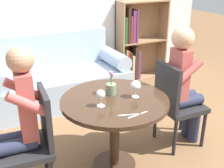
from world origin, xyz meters
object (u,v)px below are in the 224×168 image
at_px(person_right, 184,83).
at_px(flower_vase, 111,87).
at_px(chair_left, 33,140).
at_px(couch, 61,80).
at_px(wine_glass_right, 136,86).
at_px(chair_right, 175,101).
at_px(person_left, 18,123).
at_px(wine_glass_left, 101,95).
at_px(bookshelf_right, 135,44).

xyz_separation_m(person_right, flower_vase, (-0.79, 0.06, 0.09)).
bearing_deg(person_right, chair_left, 93.46).
bearing_deg(couch, wine_glass_right, -83.81).
distance_m(chair_right, person_left, 1.53).
bearing_deg(chair_left, wine_glass_left, 85.99).
height_order(chair_right, wine_glass_left, chair_right).
relative_size(chair_left, wine_glass_right, 5.92).
xyz_separation_m(chair_left, person_left, (-0.09, 0.01, 0.17)).
xyz_separation_m(chair_right, person_left, (-1.52, -0.01, 0.17)).
bearing_deg(person_left, wine_glass_left, 86.08).
bearing_deg(wine_glass_left, flower_vase, 42.81).
bearing_deg(flower_vase, bookshelf_right, 52.93).
height_order(wine_glass_right, flower_vase, flower_vase).
bearing_deg(chair_right, couch, 27.74).
bearing_deg(wine_glass_left, chair_left, 170.88).
height_order(couch, bookshelf_right, bookshelf_right).
height_order(bookshelf_right, person_left, bookshelf_right).
bearing_deg(bookshelf_right, flower_vase, -127.07).
xyz_separation_m(couch, wine_glass_left, (-0.16, -1.66, 0.49)).
relative_size(chair_right, person_right, 0.72).
distance_m(couch, person_right, 1.79).
height_order(person_right, wine_glass_right, person_right).
height_order(person_right, wine_glass_left, person_right).
relative_size(person_left, person_right, 1.00).
height_order(bookshelf_right, person_right, bookshelf_right).
bearing_deg(wine_glass_right, flower_vase, 138.75).
bearing_deg(couch, flower_vase, -89.45).
height_order(couch, person_left, person_left).
distance_m(chair_right, person_right, 0.20).
height_order(bookshelf_right, chair_left, bookshelf_right).
bearing_deg(person_left, flower_vase, 99.36).
bearing_deg(person_left, chair_right, 95.45).
bearing_deg(couch, bookshelf_right, 11.15).
bearing_deg(person_right, bookshelf_right, -13.69).
height_order(couch, chair_left, couch).
bearing_deg(chair_right, person_left, 93.24).
bearing_deg(bookshelf_right, person_right, -106.59).
bearing_deg(chair_left, bookshelf_right, 136.79).
distance_m(couch, chair_right, 1.72).
relative_size(chair_left, chair_right, 1.00).
bearing_deg(couch, wine_glass_left, -95.57).
relative_size(couch, person_right, 1.43).
bearing_deg(couch, person_right, -62.71).
distance_m(chair_right, wine_glass_left, 0.94).
relative_size(chair_right, person_left, 0.72).
relative_size(chair_right, flower_vase, 4.00).
bearing_deg(chair_left, chair_right, 96.00).
height_order(person_left, wine_glass_right, person_left).
distance_m(chair_right, flower_vase, 0.76).
bearing_deg(wine_glass_right, person_right, 7.66).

